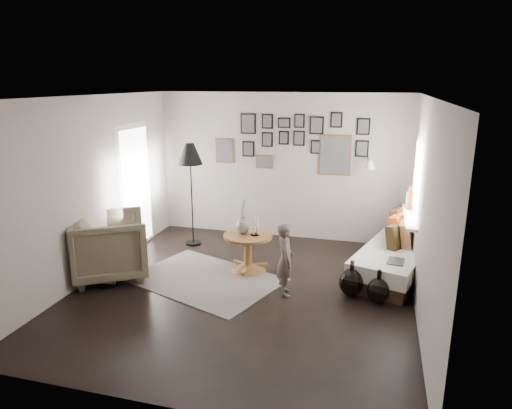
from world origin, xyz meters
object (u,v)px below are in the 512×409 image
(magazine_basket, at_px, (107,272))
(vase, at_px, (243,223))
(armchair, at_px, (110,246))
(demijohn_large, at_px, (351,282))
(demijohn_small, at_px, (378,290))
(daybed, at_px, (394,254))
(pedestal_table, at_px, (248,254))
(floor_lamp, at_px, (190,158))
(child, at_px, (285,259))

(magazine_basket, bearing_deg, vase, 30.46)
(armchair, xyz_separation_m, magazine_basket, (0.09, -0.27, -0.28))
(armchair, relative_size, demijohn_large, 2.09)
(demijohn_large, xyz_separation_m, demijohn_small, (0.35, -0.12, -0.02))
(daybed, bearing_deg, magazine_basket, -142.62)
(demijohn_large, height_order, demijohn_small, demijohn_large)
(vase, relative_size, demijohn_small, 1.17)
(pedestal_table, distance_m, daybed, 2.18)
(floor_lamp, relative_size, child, 1.80)
(demijohn_small, bearing_deg, vase, 163.78)
(floor_lamp, bearing_deg, magazine_basket, -105.90)
(daybed, xyz_separation_m, demijohn_large, (-0.56, -0.92, -0.11))
(pedestal_table, relative_size, daybed, 0.36)
(daybed, distance_m, demijohn_large, 1.08)
(vase, bearing_deg, child, -39.78)
(floor_lamp, xyz_separation_m, demijohn_small, (3.17, -1.43, -1.37))
(floor_lamp, bearing_deg, pedestal_table, -34.82)
(pedestal_table, xyz_separation_m, child, (0.69, -0.62, 0.23))
(vase, height_order, floor_lamp, floor_lamp)
(pedestal_table, xyz_separation_m, magazine_basket, (-1.79, -0.98, -0.08))
(floor_lamp, relative_size, demijohn_small, 3.96)
(demijohn_large, xyz_separation_m, child, (-0.87, -0.18, 0.30))
(vase, xyz_separation_m, daybed, (2.21, 0.46, -0.44))
(pedestal_table, xyz_separation_m, floor_lamp, (-1.26, 0.88, 1.27))
(pedestal_table, height_order, demijohn_large, pedestal_table)
(pedestal_table, height_order, magazine_basket, pedestal_table)
(daybed, xyz_separation_m, magazine_basket, (-3.91, -1.47, -0.12))
(armchair, xyz_separation_m, child, (2.57, 0.09, 0.03))
(magazine_basket, bearing_deg, daybed, 20.53)
(magazine_basket, xyz_separation_m, child, (2.48, 0.36, 0.31))
(armchair, distance_m, magazine_basket, 0.40)
(magazine_basket, distance_m, demijohn_large, 3.39)
(pedestal_table, height_order, floor_lamp, floor_lamp)
(pedestal_table, bearing_deg, child, -41.98)
(armchair, bearing_deg, demijohn_large, -118.15)
(armchair, bearing_deg, demijohn_small, -120.39)
(daybed, bearing_deg, floor_lamp, -169.79)
(demijohn_small, bearing_deg, demijohn_large, 161.08)
(vase, distance_m, daybed, 2.30)
(magazine_basket, bearing_deg, floor_lamp, 74.10)
(pedestal_table, bearing_deg, demijohn_large, -15.71)
(floor_lamp, height_order, magazine_basket, floor_lamp)
(floor_lamp, distance_m, child, 2.67)
(daybed, relative_size, demijohn_large, 4.14)
(demijohn_small, bearing_deg, magazine_basket, -173.44)
(demijohn_large, distance_m, child, 0.94)
(armchair, bearing_deg, child, -120.68)
(daybed, bearing_deg, armchair, -146.47)
(daybed, relative_size, floor_lamp, 1.15)
(vase, bearing_deg, pedestal_table, -14.04)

